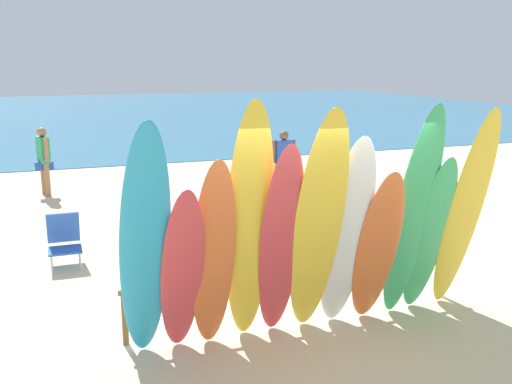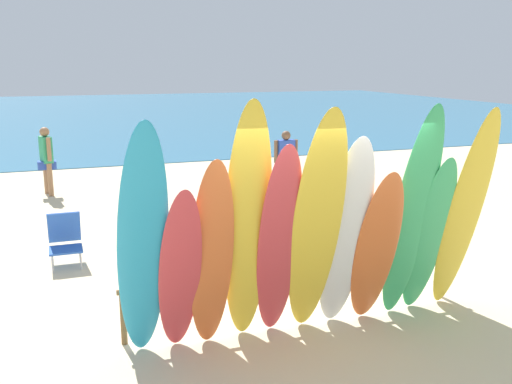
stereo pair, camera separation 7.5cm
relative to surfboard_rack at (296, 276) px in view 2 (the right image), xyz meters
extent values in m
plane|color=beige|center=(0.00, 14.00, -0.55)|extent=(60.00, 60.00, 0.00)
cube|color=teal|center=(0.00, 31.69, -0.54)|extent=(60.00, 40.00, 0.02)
cylinder|color=brown|center=(-2.13, 0.00, -0.23)|extent=(0.07, 0.07, 0.63)
cylinder|color=brown|center=(2.13, 0.00, -0.23)|extent=(0.07, 0.07, 0.63)
cylinder|color=brown|center=(0.00, 0.00, 0.08)|extent=(4.38, 0.06, 0.06)
ellipsoid|color=#289EC6|center=(-1.95, -0.57, 0.78)|extent=(0.56, 0.88, 2.66)
ellipsoid|color=#D13D42|center=(-1.56, -0.49, 0.43)|extent=(0.49, 0.69, 1.95)
ellipsoid|color=orange|center=(-1.21, -0.47, 0.56)|extent=(0.51, 0.57, 2.21)
ellipsoid|color=yellow|center=(-0.80, -0.48, 0.86)|extent=(0.59, 0.74, 2.81)
ellipsoid|color=#D13D42|center=(-0.44, -0.51, 0.63)|extent=(0.55, 0.79, 2.35)
ellipsoid|color=yellow|center=(-0.04, -0.63, 0.82)|extent=(0.65, 0.97, 2.74)
ellipsoid|color=white|center=(0.36, -0.56, 0.65)|extent=(0.61, 0.80, 2.41)
ellipsoid|color=orange|center=(0.78, -0.55, 0.45)|extent=(0.59, 0.73, 1.99)
ellipsoid|color=#38B266|center=(1.24, -0.57, 0.81)|extent=(0.60, 0.78, 2.72)
ellipsoid|color=#38B266|center=(1.57, -0.47, 0.49)|extent=(0.57, 0.67, 2.09)
ellipsoid|color=yellow|center=(2.01, -0.55, 0.78)|extent=(0.53, 0.82, 2.67)
cylinder|color=#9E704C|center=(-2.99, 8.45, -0.15)|extent=(0.12, 0.12, 0.80)
cylinder|color=#9E704C|center=(-2.90, 8.13, -0.15)|extent=(0.12, 0.12, 0.80)
cube|color=#2D4CB2|center=(-2.95, 8.29, 0.18)|extent=(0.43, 0.26, 0.19)
cube|color=#33A36B|center=(-2.95, 8.29, 0.56)|extent=(0.32, 0.45, 0.62)
sphere|color=#9E704C|center=(-2.95, 8.29, 0.98)|extent=(0.22, 0.22, 0.22)
cylinder|color=#9E704C|center=(-3.02, 8.54, 0.59)|extent=(0.10, 0.10, 0.55)
cylinder|color=#9E704C|center=(-2.87, 8.04, 0.59)|extent=(0.10, 0.10, 0.55)
cylinder|color=brown|center=(2.57, 6.25, -0.17)|extent=(0.12, 0.12, 0.76)
cylinder|color=brown|center=(2.26, 6.25, -0.17)|extent=(0.12, 0.12, 0.76)
cube|color=orange|center=(2.41, 6.25, 0.15)|extent=(0.41, 0.25, 0.18)
cube|color=#2D4CB2|center=(2.41, 6.25, 0.51)|extent=(0.39, 0.21, 0.60)
sphere|color=brown|center=(2.41, 6.25, 0.92)|extent=(0.22, 0.22, 0.22)
cylinder|color=brown|center=(2.66, 6.25, 0.54)|extent=(0.09, 0.09, 0.53)
cylinder|color=brown|center=(2.16, 6.26, 0.54)|extent=(0.09, 0.09, 0.53)
cylinder|color=#B7B7BC|center=(-2.89, 2.65, -0.41)|extent=(0.02, 0.02, 0.28)
cylinder|color=#B7B7BC|center=(-2.47, 2.65, -0.41)|extent=(0.02, 0.02, 0.28)
cylinder|color=#B7B7BC|center=(-2.89, 3.03, -0.41)|extent=(0.02, 0.02, 0.28)
cylinder|color=#B7B7BC|center=(-2.47, 3.03, -0.41)|extent=(0.02, 0.02, 0.28)
cube|color=blue|center=(-2.68, 2.84, -0.25)|extent=(0.50, 0.45, 0.03)
cube|color=blue|center=(-2.68, 3.16, 0.02)|extent=(0.50, 0.22, 0.53)
camera|label=1|loc=(-2.77, -6.15, 2.61)|focal=40.22mm
camera|label=2|loc=(-2.70, -6.17, 2.61)|focal=40.22mm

